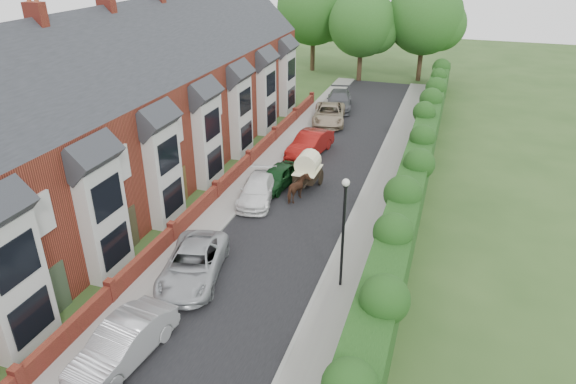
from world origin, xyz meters
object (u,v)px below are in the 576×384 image
at_px(car_silver_b, 193,264).
at_px(horse_cart, 308,167).
at_px(car_beige, 329,114).
at_px(lamppost, 344,220).
at_px(car_grey, 339,100).
at_px(car_red, 310,144).
at_px(horse, 298,189).
at_px(car_white, 257,190).
at_px(car_silver_a, 123,344).
at_px(car_green, 278,177).

xyz_separation_m(car_silver_b, horse_cart, (2.16, 10.53, 0.59)).
bearing_deg(car_silver_b, car_beige, 75.88).
distance_m(lamppost, car_grey, 26.24).
bearing_deg(car_red, horse, -70.66).
relative_size(car_white, car_grey, 0.86).
distance_m(lamppost, car_silver_a, 9.51).
relative_size(car_green, horse_cart, 1.24).
xyz_separation_m(lamppost, car_beige, (-5.94, 21.32, -2.55)).
height_order(car_grey, horse, car_grey).
bearing_deg(car_beige, lamppost, -85.23).
bearing_deg(lamppost, car_grey, 103.43).
relative_size(car_silver_b, car_grey, 0.98).
relative_size(car_silver_b, car_green, 1.31).
xyz_separation_m(car_silver_b, car_green, (0.42, 10.00, -0.05)).
xyz_separation_m(car_green, car_red, (0.41, 5.60, 0.13)).
bearing_deg(car_white, car_grey, 78.67).
bearing_deg(horse_cart, car_red, 104.65).
bearing_deg(car_silver_b, horse, 62.82).
bearing_deg(horse_cart, lamppost, -65.44).
bearing_deg(car_red, car_silver_b, -84.47).
xyz_separation_m(lamppost, car_red, (-5.50, 14.20, -2.50)).
relative_size(car_red, car_beige, 0.90).
bearing_deg(car_white, car_silver_b, -99.77).
height_order(car_white, car_green, car_green).
relative_size(lamppost, car_green, 1.31).
xyz_separation_m(car_white, horse, (2.23, 0.70, 0.09)).
xyz_separation_m(car_beige, car_grey, (-0.12, 4.08, 0.02)).
bearing_deg(car_green, car_grey, 99.87).
relative_size(horse, horse_cart, 0.55).
xyz_separation_m(car_silver_b, car_white, (-0.07, 7.93, -0.06)).
bearing_deg(horse, car_green, -27.44).
height_order(car_silver_b, car_grey, car_grey).
relative_size(car_white, car_red, 0.93).
bearing_deg(car_grey, horse_cart, -94.12).
relative_size(car_white, car_green, 1.15).
bearing_deg(car_grey, horse, -94.81).
height_order(lamppost, car_silver_b, lamppost).
bearing_deg(horse_cart, car_white, -130.66).
xyz_separation_m(car_beige, horse_cart, (1.77, -12.20, 0.56)).
distance_m(car_white, car_green, 2.13).
bearing_deg(car_silver_b, car_red, 73.81).
relative_size(car_silver_a, car_white, 1.01).
distance_m(car_silver_a, car_beige, 27.96).
relative_size(car_beige, car_grey, 1.02).
height_order(car_green, horse_cart, horse_cart).
bearing_deg(car_white, car_beige, 77.91).
distance_m(car_silver_a, car_red, 20.86).
bearing_deg(car_grey, car_beige, -99.02).
height_order(car_green, horse, horse).
relative_size(car_white, car_beige, 0.84).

